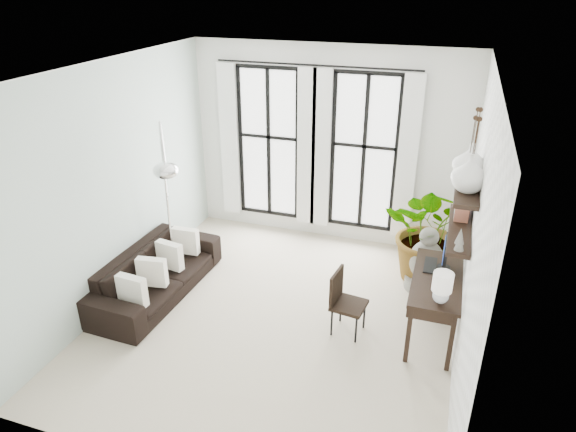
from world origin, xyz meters
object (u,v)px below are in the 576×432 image
at_px(sofa, 156,273).
at_px(desk_chair, 343,298).
at_px(plant, 433,232).
at_px(desk, 436,284).
at_px(arc_lamp, 164,165).
at_px(buddha, 426,263).

bearing_deg(sofa, desk_chair, -87.61).
bearing_deg(sofa, plant, -63.56).
relative_size(desk, arc_lamp, 0.57).
xyz_separation_m(desk_chair, arc_lamp, (-2.57, 0.33, 1.35)).
bearing_deg(desk_chair, buddha, 63.21).
bearing_deg(arc_lamp, sofa, -107.46).
height_order(plant, desk, plant).
distance_m(plant, arc_lamp, 3.88).
bearing_deg(sofa, arc_lamp, -15.08).
height_order(plant, desk_chair, plant).
xyz_separation_m(sofa, buddha, (3.57, 1.31, 0.08)).
xyz_separation_m(plant, arc_lamp, (-3.51, -1.28, 1.06)).
height_order(desk_chair, arc_lamp, arc_lamp).
bearing_deg(sofa, desk, -83.90).
xyz_separation_m(sofa, plant, (3.61, 1.61, 0.45)).
height_order(desk, desk_chair, desk).
xyz_separation_m(arc_lamp, buddha, (3.47, 0.98, -1.43)).
height_order(desk, buddha, desk).
bearing_deg(buddha, plant, 82.87).
relative_size(sofa, desk, 1.62).
relative_size(sofa, desk_chair, 2.66).
xyz_separation_m(sofa, desk, (3.74, 0.24, 0.43)).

